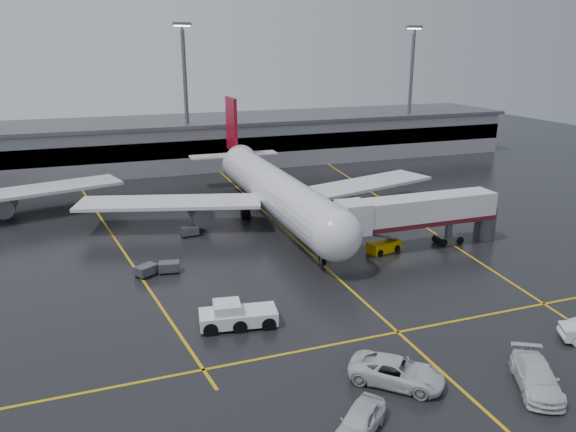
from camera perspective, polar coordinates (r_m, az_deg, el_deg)
name	(u,v)px	position (r m, az deg, el deg)	size (l,w,h in m)	color
ground	(298,243)	(63.12, 1.09, -2.78)	(220.00, 220.00, 0.00)	black
apron_line_centre	(298,243)	(63.11, 1.09, -2.77)	(0.25, 90.00, 0.02)	gold
apron_line_stop	(398,332)	(45.07, 11.34, -11.75)	(60.00, 0.25, 0.02)	gold
apron_line_left	(112,235)	(68.85, -17.78, -1.90)	(0.25, 70.00, 0.02)	gold
apron_line_right	(392,205)	(79.25, 10.72, 1.11)	(0.25, 70.00, 0.02)	gold
terminal	(209,141)	(106.87, -8.19, 7.74)	(122.00, 19.00, 8.60)	gray
light_mast_mid	(185,89)	(98.98, -10.61, 12.81)	(3.00, 1.20, 25.45)	#595B60
light_mast_right	(411,84)	(115.26, 12.64, 13.27)	(3.00, 1.20, 25.45)	#595B60
main_airliner	(272,188)	(70.63, -1.70, 2.97)	(48.80, 45.60, 14.10)	silver
jet_bridge	(419,214)	(62.03, 13.43, 0.20)	(19.90, 3.40, 6.05)	silver
pushback_tractor	(236,316)	(44.91, -5.42, -10.31)	(6.48, 3.47, 2.21)	silver
belt_loader	(384,246)	(61.21, 9.92, -3.11)	(4.07, 2.55, 2.40)	#C99700
service_van_a	(397,372)	(38.61, 11.23, -15.58)	(2.90, 6.29, 1.75)	silver
service_van_b	(536,377)	(40.85, 24.40, -14.95)	(2.44, 5.99, 1.74)	silver
service_van_d	(360,421)	(34.15, 7.45, -20.38)	(1.95, 4.84, 1.65)	silver
baggage_cart_a	(169,267)	(56.01, -12.25, -5.17)	(2.21, 1.65, 1.12)	#595B60
baggage_cart_b	(146,270)	(55.72, -14.51, -5.45)	(2.39, 2.18, 1.12)	#595B60
baggage_cart_c	(190,231)	(66.16, -10.18, -1.53)	(2.09, 1.45, 1.12)	#595B60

